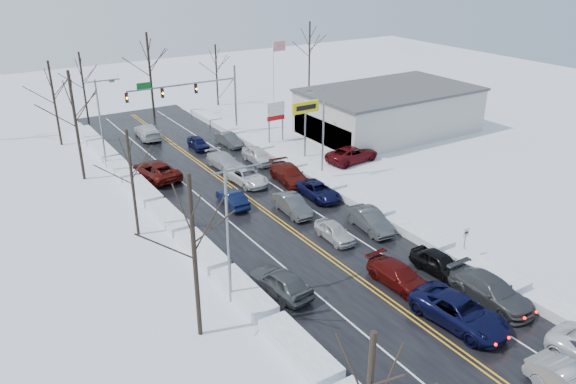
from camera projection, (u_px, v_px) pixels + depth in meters
ground at (307, 241)px, 42.77m from camera, size 160.00×160.00×0.00m
road_surface at (293, 231)px, 44.32m from camera, size 14.00×84.00×0.01m
snow_bank_left at (205, 257)px, 40.61m from camera, size 1.81×72.00×0.70m
snow_bank_right at (367, 209)px, 48.04m from camera, size 1.81×72.00×0.70m
traffic_signal_mast at (196, 92)px, 64.00m from camera, size 13.28×0.39×8.00m
tires_plus_sign at (305, 111)px, 58.33m from camera, size 3.20×0.34×6.00m
used_vehicles_sign at (276, 113)px, 63.66m from camera, size 2.20×0.22×4.65m
speed_limit_sign at (465, 237)px, 39.92m from camera, size 0.55×0.09×2.35m
flagpole at (275, 74)px, 71.12m from camera, size 1.87×1.20×10.00m
dealership_building at (389, 110)px, 67.41m from camera, size 20.40×12.40×5.30m
streetlight_ne at (322, 125)px, 52.48m from camera, size 3.20×0.25×9.00m
streetlight_sw at (231, 225)px, 33.50m from camera, size 3.20×0.25×9.00m
streetlight_nw at (102, 117)px, 55.23m from camera, size 3.20×0.25×9.00m
tree_left_b at (192, 226)px, 29.71m from camera, size 4.00×4.00×10.00m
tree_left_c at (130, 163)px, 41.49m from camera, size 3.40×3.40×8.50m
tree_left_d at (73, 105)px, 51.45m from camera, size 4.20×4.20×10.50m
tree_left_e at (52, 87)px, 61.24m from camera, size 3.80×3.80×9.50m
tree_far_b at (82, 74)px, 69.16m from camera, size 3.60×3.60×9.00m
tree_far_c at (149, 59)px, 70.96m from camera, size 4.40×4.40×11.00m
tree_far_d at (216, 63)px, 77.71m from camera, size 3.40×3.40×8.50m
tree_far_e at (310, 43)px, 85.37m from camera, size 4.20×4.20×10.50m
queued_car_2 at (458, 324)px, 33.37m from camera, size 3.37×6.33×1.69m
queued_car_3 at (398, 285)px, 37.17m from camera, size 2.19×5.08×1.46m
queued_car_4 at (334, 239)px, 43.05m from camera, size 1.74×4.01×1.35m
queued_car_5 at (292, 213)px, 47.33m from camera, size 1.84×4.70×1.52m
queued_car_6 at (247, 183)px, 53.33m from camera, size 2.82×5.34×1.43m
queued_car_7 at (225, 168)px, 57.11m from camera, size 2.38×5.17×1.46m
queued_car_8 at (199, 149)px, 62.56m from camera, size 1.80×4.00×1.33m
queued_car_11 at (489, 302)px, 35.42m from camera, size 2.42×5.78×1.67m
queued_car_12 at (439, 273)px, 38.57m from camera, size 1.97×4.54×1.52m
queued_car_13 at (370, 229)px, 44.61m from camera, size 2.19×5.01×1.60m
queued_car_14 at (318, 198)px, 50.25m from camera, size 2.34×4.97×1.37m
queued_car_15 at (290, 182)px, 53.54m from camera, size 2.96×5.89×1.64m
queued_car_16 at (258, 162)px, 58.57m from camera, size 1.93×4.68×1.59m
queued_car_17 at (229, 146)px, 63.57m from camera, size 1.81×4.38×1.41m
oncoming_car_0 at (233, 206)px, 48.67m from camera, size 1.68×4.31×1.40m
oncoming_car_1 at (157, 178)px, 54.48m from camera, size 3.55×6.45×1.71m
oncoming_car_2 at (148, 138)px, 66.17m from camera, size 2.86×5.90×1.65m
oncoming_car_3 at (280, 292)px, 36.40m from camera, size 2.64×5.19×1.69m
parked_car_0 at (352, 161)px, 58.86m from camera, size 6.16×3.30×1.65m
parked_car_1 at (348, 144)px, 64.05m from camera, size 2.51×5.89×1.69m
parked_car_2 at (313, 137)px, 66.61m from camera, size 1.87×4.49×1.52m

